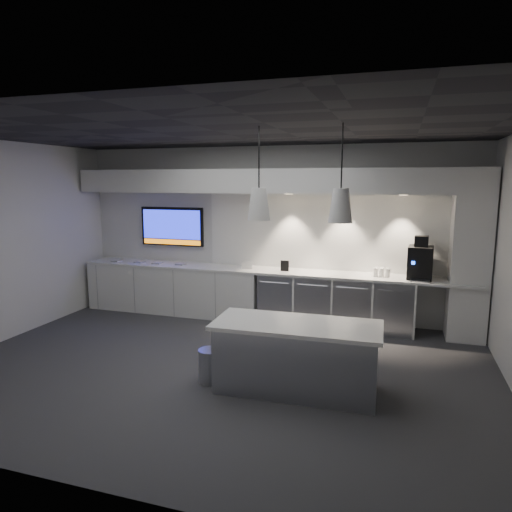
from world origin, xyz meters
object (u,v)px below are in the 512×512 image
(wall_tv, at_px, (172,226))
(island, at_px, (296,357))
(coffee_machine, at_px, (420,261))
(bin, at_px, (210,365))

(wall_tv, height_order, island, wall_tv)
(coffee_machine, bearing_deg, bin, -128.89)
(wall_tv, relative_size, island, 0.65)
(wall_tv, distance_m, island, 4.24)
(island, relative_size, bin, 4.79)
(wall_tv, bearing_deg, island, -42.50)
(island, bearing_deg, coffee_machine, 59.21)
(bin, bearing_deg, wall_tv, 124.67)
(island, relative_size, coffee_machine, 2.87)
(island, height_order, bin, island)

